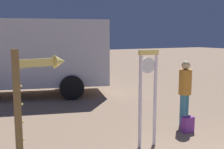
# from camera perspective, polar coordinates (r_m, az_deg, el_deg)

# --- Properties ---
(standing_clock) EXTENTS (0.46, 0.11, 2.05)m
(standing_clock) POSITION_cam_1_polar(r_m,az_deg,el_deg) (5.67, 7.59, -3.09)
(standing_clock) COLOR white
(standing_clock) RESTS_ON ground_plane
(arrow_sign) EXTENTS (0.99, 0.31, 2.12)m
(arrow_sign) POSITION_cam_1_polar(r_m,az_deg,el_deg) (4.96, -15.90, -2.49)
(arrow_sign) COLOR olive
(arrow_sign) RESTS_ON ground_plane
(person_near_clock) EXTENTS (0.33, 0.33, 1.70)m
(person_near_clock) POSITION_cam_1_polar(r_m,az_deg,el_deg) (7.29, 15.17, -3.08)
(person_near_clock) COLOR teal
(person_near_clock) RESTS_ON ground_plane
(backpack) EXTENTS (0.29, 0.22, 0.39)m
(backpack) POSITION_cam_1_polar(r_m,az_deg,el_deg) (6.95, 15.65, -10.17)
(backpack) COLOR #7B3494
(backpack) RESTS_ON ground_plane
(box_truck_near) EXTENTS (7.10, 4.18, 2.94)m
(box_truck_near) POSITION_cam_1_polar(r_m,az_deg,el_deg) (11.08, -17.52, 4.01)
(box_truck_near) COLOR silver
(box_truck_near) RESTS_ON ground_plane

